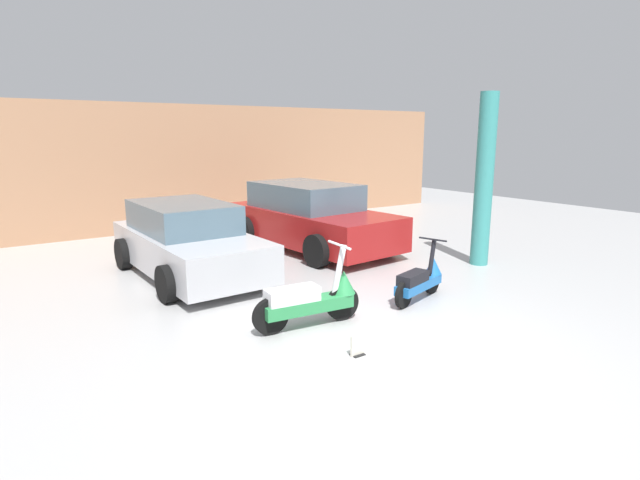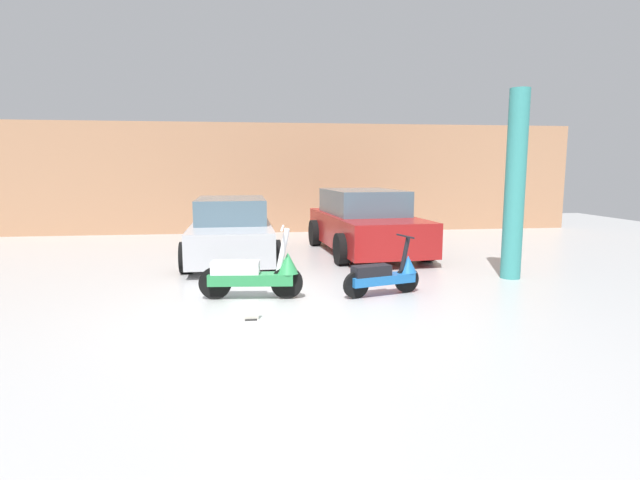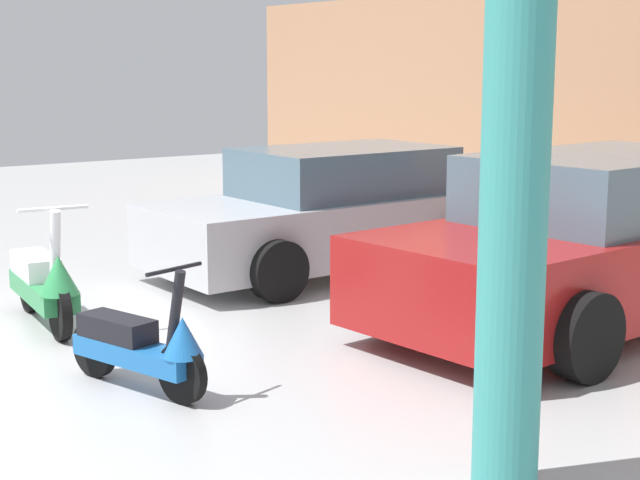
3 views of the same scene
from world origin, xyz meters
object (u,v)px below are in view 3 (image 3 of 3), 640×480
scooter_front_right (141,345)px  car_rear_center (593,243)px  car_rear_left (331,212)px  support_column_side (515,179)px  scooter_front_left (45,283)px

scooter_front_right → car_rear_center: 4.12m
car_rear_left → scooter_front_right: bearing=34.8°
scooter_front_right → car_rear_left: size_ratio=0.33×
scooter_front_right → car_rear_center: size_ratio=0.29×
scooter_front_right → support_column_side: (2.61, 0.91, 1.36)m
scooter_front_left → car_rear_center: 4.81m
scooter_front_left → car_rear_left: 3.47m
scooter_front_right → support_column_side: support_column_side is taller
scooter_front_right → car_rear_left: bearing=110.2°
car_rear_center → support_column_side: bearing=28.0°
car_rear_center → scooter_front_left: bearing=-37.8°
scooter_front_left → scooter_front_right: 2.05m
car_rear_left → support_column_side: bearing=62.1°
scooter_front_left → car_rear_center: car_rear_center is taller
car_rear_left → car_rear_center: 3.18m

